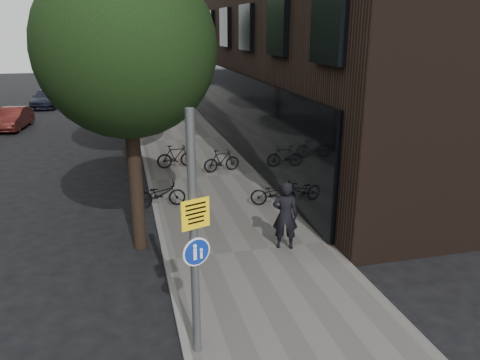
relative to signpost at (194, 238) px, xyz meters
name	(u,v)px	position (x,y,z in m)	size (l,w,h in m)	color
ground	(284,330)	(1.80, 0.32, -2.37)	(120.00, 120.00, 0.00)	black
sidewalk	(207,178)	(2.05, 10.32, -2.31)	(4.50, 60.00, 0.12)	#5C5A55
curb_edge	(149,182)	(-0.20, 10.32, -2.31)	(0.15, 60.00, 0.13)	slate
street_tree_near	(130,55)	(-0.73, 4.96, 2.73)	(4.40, 4.40, 7.50)	black
street_tree_mid	(124,44)	(-0.73, 13.46, 2.74)	(5.00, 5.00, 7.80)	black
street_tree_far	(121,39)	(-0.73, 22.46, 2.74)	(5.00, 5.00, 7.80)	black
signpost	(194,238)	(0.00, 0.00, 0.00)	(0.50, 0.20, 4.46)	#595B5E
pedestrian	(285,215)	(2.95, 3.60, -1.33)	(0.68, 0.44, 1.85)	black
parked_bike_facade_near	(275,193)	(3.68, 6.62, -1.83)	(0.56, 1.61, 0.85)	black
parked_bike_facade_far	(222,161)	(2.77, 10.82, -1.80)	(0.43, 1.52, 0.91)	black
parked_bike_curb_near	(160,194)	(0.00, 7.47, -1.82)	(0.57, 1.64, 0.86)	black
parked_bike_curb_far	(176,156)	(1.04, 11.85, -1.77)	(0.46, 1.61, 0.97)	black
parked_car_mid	(13,118)	(-7.28, 22.63, -1.75)	(1.33, 3.81, 1.25)	#5B1E1A
parked_car_far	(47,98)	(-6.45, 30.75, -1.73)	(1.82, 4.47, 1.30)	black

